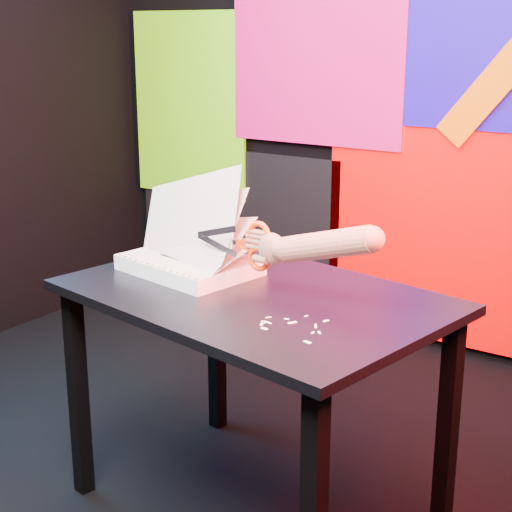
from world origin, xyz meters
The scene contains 7 objects.
room centered at (0.00, 0.00, 1.35)m, with size 3.01×3.01×2.71m.
backdrop centered at (0.06, 1.46, 0.96)m, with size 2.88×0.05×2.08m.
work_table centered at (0.46, -0.13, 0.65)m, with size 1.23×0.92×0.75m.
printout_stack centered at (0.18, -0.08, 0.78)m, with size 0.48×0.36×0.38m.
scissors centered at (0.46, -0.13, 0.89)m, with size 0.27×0.02×0.15m.
hand_forearm centered at (0.68, -0.13, 0.93)m, with size 0.44×0.09×0.16m.
paper_clippings centered at (0.70, -0.31, 0.75)m, with size 0.20×0.17×0.00m.
Camera 1 is at (1.71, -1.96, 1.51)m, focal length 55.00 mm.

